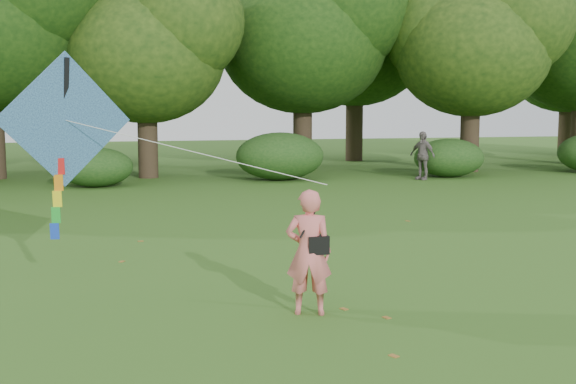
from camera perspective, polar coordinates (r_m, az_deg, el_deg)
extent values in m
plane|color=#265114|center=(10.67, 5.28, -9.22)|extent=(100.00, 100.00, 0.00)
imported|color=#EA706E|center=(10.20, 1.65, -4.77)|extent=(0.75, 0.60, 1.79)
imported|color=slate|center=(28.96, 10.56, 2.85)|extent=(0.98, 1.20, 1.91)
cube|color=black|center=(10.18, 2.35, -4.18)|extent=(0.30, 0.20, 0.26)
cylinder|color=black|center=(10.08, 1.72, -2.29)|extent=(0.33, 0.14, 0.47)
cube|color=#233698|center=(11.91, -17.23, 5.45)|extent=(2.02, 0.79, 2.13)
cube|color=black|center=(11.94, -17.22, 5.46)|extent=(0.23, 0.35, 1.95)
cylinder|color=white|center=(10.81, -7.89, 3.27)|extent=(3.63, 2.31, 0.88)
cube|color=red|center=(11.98, -17.57, 1.95)|extent=(0.14, 0.06, 0.26)
cube|color=orange|center=(12.00, -17.67, 0.71)|extent=(0.14, 0.06, 0.26)
cube|color=yellow|center=(12.04, -17.77, -0.52)|extent=(0.14, 0.06, 0.26)
cube|color=green|center=(12.07, -17.86, -1.75)|extent=(0.14, 0.06, 0.26)
cube|color=blue|center=(12.12, -17.96, -2.97)|extent=(0.14, 0.06, 0.26)
cylinder|color=#3A2D1E|center=(29.75, -11.02, 4.14)|extent=(0.80, 0.80, 3.15)
ellipsoid|color=#1E3F11|center=(29.78, -11.17, 10.56)|extent=(6.40, 6.40, 5.44)
cylinder|color=#3A2D1E|center=(32.79, 1.16, 4.97)|extent=(0.86, 0.86, 3.67)
ellipsoid|color=#1E3F11|center=(32.89, 1.18, 11.83)|extent=(7.60, 7.60, 6.46)
cylinder|color=#3A2D1E|center=(33.00, 14.17, 4.56)|extent=(0.83, 0.83, 3.43)
ellipsoid|color=#1E3F11|center=(33.06, 14.36, 10.78)|extent=(6.80, 6.80, 5.78)
cylinder|color=#3A2D1E|center=(37.25, -16.20, 4.80)|extent=(0.84, 0.84, 3.50)
ellipsoid|color=#1E3F11|center=(37.31, -16.39, 10.45)|extent=(7.00, 7.00, 5.95)
cylinder|color=#3A2D1E|center=(38.25, 5.26, 5.49)|extent=(0.90, 0.90, 4.02)
ellipsoid|color=#1E3F11|center=(38.37, 5.33, 11.71)|extent=(7.80, 7.80, 6.63)
cylinder|color=#3A2D1E|center=(44.61, 21.12, 4.97)|extent=(0.85, 0.85, 3.57)
ellipsoid|color=#1E3F11|center=(44.66, 21.33, 9.79)|extent=(7.20, 7.20, 6.12)
ellipsoid|color=#264919|center=(26.89, -14.96, 1.91)|extent=(2.66, 2.09, 1.42)
ellipsoid|color=#264919|center=(28.38, -0.65, 2.85)|extent=(3.50, 2.75, 1.88)
ellipsoid|color=#264919|center=(30.27, 12.61, 2.65)|extent=(2.94, 2.31, 1.58)
cube|color=olive|center=(10.66, 4.45, -9.20)|extent=(0.12, 0.14, 0.01)
cube|color=olive|center=(10.31, 7.80, -9.80)|extent=(0.11, 0.14, 0.01)
cube|color=olive|center=(18.68, 9.44, -2.27)|extent=(0.13, 0.14, 0.01)
cube|color=olive|center=(16.05, -11.57, -3.83)|extent=(0.13, 0.10, 0.01)
cube|color=olive|center=(8.84, 8.36, -12.69)|extent=(0.12, 0.14, 0.01)
cube|color=olive|center=(14.08, -13.00, -5.37)|extent=(0.13, 0.14, 0.01)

